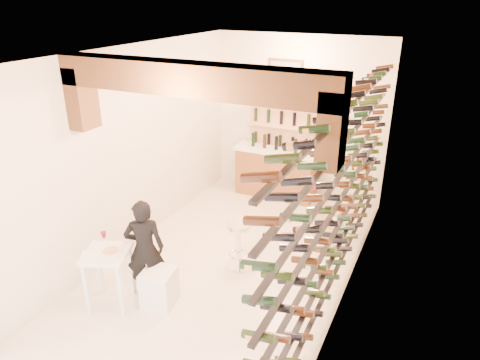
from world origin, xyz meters
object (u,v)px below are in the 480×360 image
at_px(back_counter, 276,171).
at_px(white_stool, 159,287).
at_px(crate_lower, 327,229).
at_px(chrome_barstool, 238,242).
at_px(wine_rack, 337,191).
at_px(tasting_table, 107,261).
at_px(person, 145,249).

height_order(back_counter, white_stool, back_counter).
bearing_deg(crate_lower, chrome_barstool, -123.17).
height_order(white_stool, chrome_barstool, chrome_barstool).
distance_m(wine_rack, tasting_table, 3.13).
xyz_separation_m(person, crate_lower, (1.84, 2.62, -0.59)).
height_order(white_stool, person, person).
bearing_deg(white_stool, crate_lower, 60.21).
xyz_separation_m(back_counter, white_stool, (-0.15, -3.92, -0.28)).
bearing_deg(person, white_stool, 126.17).
bearing_deg(chrome_barstool, back_counter, 99.12).
bearing_deg(back_counter, wine_rack, -55.34).
height_order(wine_rack, crate_lower, wine_rack).
bearing_deg(wine_rack, back_counter, 124.66).
relative_size(back_counter, person, 1.18).
height_order(tasting_table, person, person).
bearing_deg(back_counter, person, -96.42).
bearing_deg(crate_lower, person, -125.06).
relative_size(white_stool, person, 0.36).
bearing_deg(crate_lower, back_counter, 139.87).
bearing_deg(wine_rack, white_stool, -147.46).
xyz_separation_m(wine_rack, back_counter, (-1.83, 2.65, -1.02)).
relative_size(white_stool, chrome_barstool, 0.67).
height_order(back_counter, person, person).
bearing_deg(white_stool, wine_rack, 32.54).
relative_size(wine_rack, crate_lower, 13.13).
relative_size(back_counter, tasting_table, 1.74).
height_order(person, crate_lower, person).
relative_size(wine_rack, back_counter, 3.35).
bearing_deg(back_counter, crate_lower, -40.13).
bearing_deg(chrome_barstool, wine_rack, 1.38).
relative_size(back_counter, crate_lower, 3.92).
bearing_deg(back_counter, chrome_barstool, -80.88).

